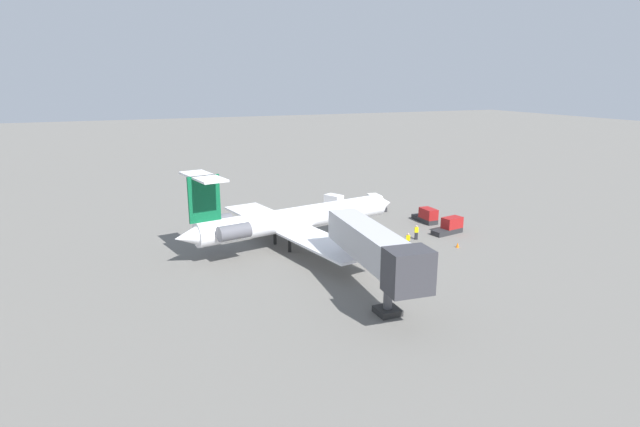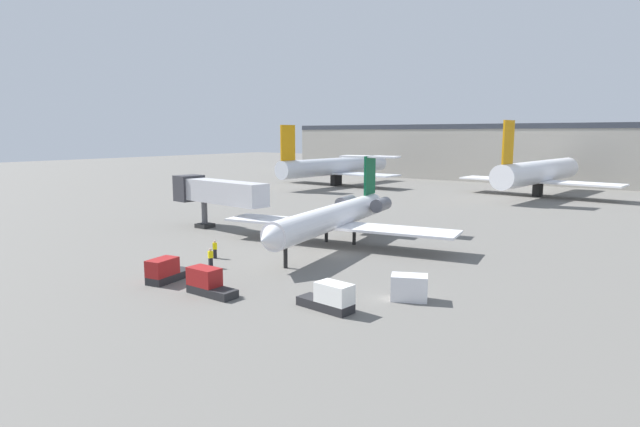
{
  "view_description": "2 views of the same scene",
  "coord_description": "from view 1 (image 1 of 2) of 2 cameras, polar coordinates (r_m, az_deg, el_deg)",
  "views": [
    {
      "loc": [
        -52.95,
        21.4,
        17.74
      ],
      "look_at": [
        0.07,
        -1.24,
        2.75
      ],
      "focal_mm": 28.98,
      "sensor_mm": 36.0,
      "label": 1
    },
    {
      "loc": [
        28.91,
        -40.85,
        11.45
      ],
      "look_at": [
        -3.31,
        2.07,
        3.34
      ],
      "focal_mm": 29.8,
      "sensor_mm": 36.0,
      "label": 2
    }
  ],
  "objects": [
    {
      "name": "ground_crew_marshaller",
      "position": [
        59.92,
        10.59,
        -2.05
      ],
      "size": [
        0.37,
        0.46,
        1.69
      ],
      "color": "black",
      "rests_on": "ground_plane"
    },
    {
      "name": "ground_crew_loader",
      "position": [
        56.71,
        9.7,
        -2.96
      ],
      "size": [
        0.46,
        0.47,
        1.69
      ],
      "color": "black",
      "rests_on": "ground_plane"
    },
    {
      "name": "regional_jet",
      "position": [
        55.96,
        -3.33,
        -0.62
      ],
      "size": [
        25.34,
        27.12,
        8.86
      ],
      "color": "white",
      "rests_on": "ground_plane"
    },
    {
      "name": "baggage_tug_lead",
      "position": [
        63.22,
        14.14,
        -1.39
      ],
      "size": [
        2.12,
        4.19,
        1.9
      ],
      "color": "#262628",
      "rests_on": "ground_plane"
    },
    {
      "name": "baggage_tug_spare",
      "position": [
        67.33,
        11.7,
        -0.28
      ],
      "size": [
        4.0,
        1.4,
        1.9
      ],
      "color": "#262628",
      "rests_on": "ground_plane"
    },
    {
      "name": "baggage_tug_trailing",
      "position": [
        73.6,
        6.14,
        1.21
      ],
      "size": [
        4.11,
        1.74,
        1.9
      ],
      "color": "#262628",
      "rests_on": "ground_plane"
    },
    {
      "name": "ground_plane",
      "position": [
        59.82,
        -1.07,
        -2.73
      ],
      "size": [
        400.0,
        400.0,
        0.1
      ],
      "primitive_type": "cube",
      "color": "#66635E"
    },
    {
      "name": "traffic_cone_near",
      "position": [
        58.27,
        14.95,
        -3.38
      ],
      "size": [
        0.36,
        0.36,
        0.55
      ],
      "color": "orange",
      "rests_on": "ground_plane"
    },
    {
      "name": "cargo_container_uld",
      "position": [
        74.0,
        1.53,
        1.4
      ],
      "size": [
        2.92,
        2.49,
        1.77
      ],
      "color": "silver",
      "rests_on": "ground_plane"
    },
    {
      "name": "jet_bridge",
      "position": [
        41.41,
        6.43,
        -4.05
      ],
      "size": [
        14.83,
        4.14,
        6.28
      ],
      "color": "#ADADB2",
      "rests_on": "ground_plane"
    }
  ]
}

